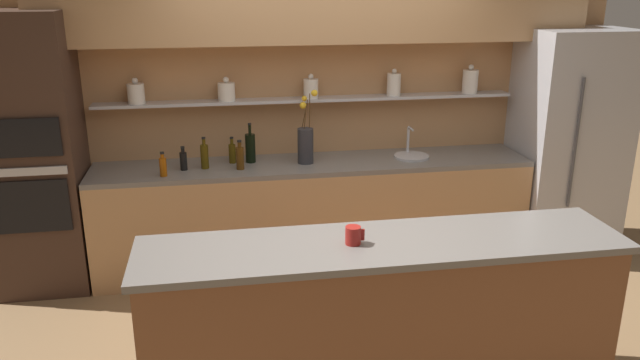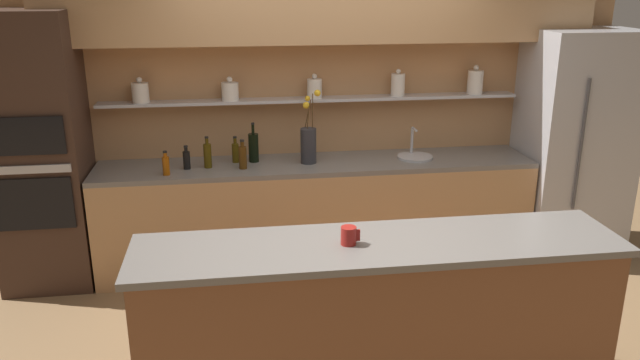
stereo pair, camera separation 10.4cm
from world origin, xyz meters
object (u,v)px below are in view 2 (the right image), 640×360
at_px(refrigerator, 573,145).
at_px(bottle_spirit_3, 243,157).
at_px(bottle_wine_0, 254,147).
at_px(sink_fixture, 415,155).
at_px(bottle_sauce_2, 187,159).
at_px(bottle_sauce_1, 166,165).
at_px(bottle_oil_4, 208,155).
at_px(coffee_mug, 349,236).
at_px(flower_vase, 309,142).
at_px(bottle_oil_5, 235,152).
at_px(oven_tower, 40,154).

distance_m(refrigerator, bottle_spirit_3, 2.87).
bearing_deg(refrigerator, bottle_wine_0, 177.31).
bearing_deg(sink_fixture, bottle_sauce_2, -178.51).
distance_m(sink_fixture, bottle_sauce_1, 2.06).
height_order(bottle_wine_0, bottle_spirit_3, bottle_wine_0).
distance_m(bottle_wine_0, bottle_sauce_2, 0.56).
xyz_separation_m(bottle_oil_4, coffee_mug, (0.80, -1.88, 0.05)).
height_order(flower_vase, sink_fixture, flower_vase).
xyz_separation_m(flower_vase, bottle_spirit_3, (-0.54, -0.09, -0.08)).
relative_size(flower_vase, bottle_oil_5, 2.75).
bearing_deg(coffee_mug, bottle_spirit_3, 106.09).
height_order(oven_tower, bottle_wine_0, oven_tower).
relative_size(bottle_wine_0, bottle_oil_4, 1.29).
bearing_deg(bottle_wine_0, bottle_sauce_2, -166.38).
bearing_deg(bottle_oil_5, bottle_oil_4, -152.16).
height_order(bottle_oil_5, coffee_mug, bottle_oil_5).
height_order(bottle_sauce_1, bottle_oil_5, bottle_oil_5).
bearing_deg(bottle_wine_0, bottle_sauce_1, -158.58).
xyz_separation_m(sink_fixture, coffee_mug, (-0.94, -1.91, 0.13)).
xyz_separation_m(bottle_sauce_1, bottle_oil_4, (0.32, 0.16, 0.02)).
bearing_deg(bottle_oil_4, coffee_mug, -66.91).
distance_m(flower_vase, bottle_sauce_2, 0.99).
distance_m(flower_vase, bottle_oil_4, 0.83).
bearing_deg(bottle_sauce_1, bottle_spirit_3, 8.22).
bearing_deg(bottle_sauce_1, bottle_sauce_2, 43.11).
bearing_deg(sink_fixture, bottle_sauce_1, -174.74).
bearing_deg(bottle_sauce_2, bottle_wine_0, 13.62).
distance_m(bottle_spirit_3, bottle_oil_5, 0.20).
height_order(refrigerator, bottle_spirit_3, refrigerator).
bearing_deg(refrigerator, bottle_sauce_2, -179.99).
distance_m(bottle_oil_4, bottle_oil_5, 0.25).
bearing_deg(flower_vase, bottle_sauce_2, -177.90).
relative_size(sink_fixture, bottle_oil_5, 1.35).
xyz_separation_m(bottle_oil_5, coffee_mug, (0.58, -2.00, 0.06)).
relative_size(sink_fixture, bottle_oil_4, 1.15).
bearing_deg(refrigerator, bottle_oil_4, 179.71).
relative_size(bottle_oil_4, coffee_mug, 2.47).
relative_size(oven_tower, bottle_oil_4, 8.39).
xyz_separation_m(refrigerator, bottle_sauce_1, (-3.46, -0.14, 0.01)).
relative_size(bottle_wine_0, bottle_spirit_3, 1.39).
bearing_deg(bottle_oil_4, bottle_wine_0, 16.97).
bearing_deg(bottle_spirit_3, bottle_wine_0, 62.82).
height_order(refrigerator, coffee_mug, refrigerator).
distance_m(bottle_sauce_2, coffee_mug, 2.10).
bearing_deg(sink_fixture, bottle_wine_0, 176.57).
relative_size(bottle_wine_0, bottle_sauce_1, 1.71).
bearing_deg(bottle_wine_0, coffee_mug, -77.91).
relative_size(bottle_sauce_1, bottle_spirit_3, 0.81).
distance_m(flower_vase, bottle_oil_5, 0.61).
relative_size(oven_tower, sink_fixture, 7.27).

